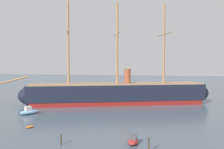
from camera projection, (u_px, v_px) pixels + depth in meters
The scene contains 9 objects.
tall_ship at pixel (117, 93), 78.89m from camera, with size 62.70×24.94×31.11m.
dinghy_foreground_left at pixel (30, 127), 51.09m from camera, with size 1.67×1.89×0.42m.
motorboat_foreground_right at pixel (133, 140), 41.32m from camera, with size 1.64×3.79×1.58m.
motorboat_mid_left at pixel (29, 111), 63.97m from camera, with size 4.56×5.02×2.02m.
sailboat_far_left at pixel (42, 95), 95.80m from camera, with size 1.67×4.38×5.57m.
dinghy_distant_centre at pixel (127, 96), 95.57m from camera, with size 1.64×1.95×0.43m.
mooring_piling_nearest at pixel (61, 139), 40.78m from camera, with size 0.28×0.28×1.71m, color #4C3D2D.
mooring_piling_left_pair at pixel (149, 145), 37.59m from camera, with size 0.30×0.30×2.17m, color #4C3D2D.
seagull_in_flight at pixel (103, 80), 56.95m from camera, with size 1.24×0.82×0.14m.
Camera 1 is at (13.11, -32.31, 13.44)m, focal length 41.00 mm.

